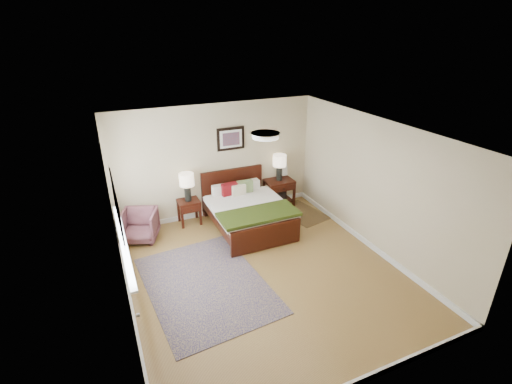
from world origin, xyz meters
The scene contains 18 objects.
floor centered at (0.00, 0.00, 0.00)m, with size 5.00×5.00×0.00m, color olive.
back_wall centered at (0.00, 2.50, 1.25)m, with size 4.50×0.04×2.50m, color #C2AF8D.
front_wall centered at (0.00, -2.50, 1.25)m, with size 4.50×0.04×2.50m, color #C2AF8D.
left_wall centered at (-2.25, 0.00, 1.25)m, with size 0.04×5.00×2.50m, color #C2AF8D.
right_wall centered at (2.25, 0.00, 1.25)m, with size 0.04×5.00×2.50m, color #C2AF8D.
ceiling centered at (0.00, 0.00, 2.50)m, with size 4.50×5.00×0.02m, color white.
window centered at (-2.20, 0.70, 1.38)m, with size 0.11×2.72×1.32m.
door centered at (-2.23, -1.75, 1.07)m, with size 0.06×1.00×2.18m.
ceil_fixture centered at (0.00, 0.00, 2.47)m, with size 0.44×0.44×0.08m.
bed centered at (0.35, 1.58, 0.47)m, with size 1.57×1.88×1.01m.
wall_art centered at (0.35, 2.47, 1.72)m, with size 0.62×0.05×0.50m.
nightstand_left centered at (-0.72, 2.25, 0.42)m, with size 0.45×0.41×0.54m.
nightstand_right centered at (1.45, 2.26, 0.39)m, with size 0.65×0.49×0.65m.
lamp_left centered at (-0.72, 2.27, 0.96)m, with size 0.31×0.31×0.61m.
lamp_right centered at (1.45, 2.27, 1.07)m, with size 0.31×0.31×0.61m.
armchair centered at (-1.80, 2.00, 0.31)m, with size 0.66×0.68×0.62m, color brown.
rug_persian centered at (-1.03, 0.09, 0.01)m, with size 1.82×2.57×0.01m, color #0E0D41.
rug_navy centered at (1.75, 1.66, 0.01)m, with size 0.77×1.15×0.01m, color black.
Camera 1 is at (-2.29, -4.83, 3.95)m, focal length 26.00 mm.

